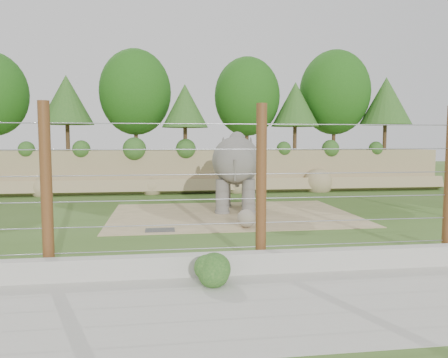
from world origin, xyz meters
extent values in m
plane|color=#385C1B|center=(0.00, 0.00, 0.00)|extent=(90.00, 90.00, 0.00)
cube|color=tan|center=(0.00, 13.00, 1.25)|extent=(30.00, 4.00, 2.50)
cube|color=tan|center=(0.00, 10.70, 0.35)|extent=(30.00, 1.37, 1.07)
cylinder|color=#3F2B19|center=(-8.00, 12.50, 3.29)|extent=(0.24, 0.24, 1.58)
sphere|color=#1C4B10|center=(-8.00, 12.50, 5.42)|extent=(3.60, 3.60, 3.60)
cylinder|color=#3F2B19|center=(-4.00, 13.00, 3.46)|extent=(0.24, 0.24, 1.92)
sphere|color=#1C4B10|center=(-4.00, 13.00, 6.07)|extent=(4.40, 4.40, 4.40)
cylinder|color=#3F2B19|center=(-1.00, 11.80, 3.20)|extent=(0.24, 0.24, 1.40)
sphere|color=#1C4B10|center=(-1.00, 11.80, 5.10)|extent=(3.20, 3.20, 3.20)
cylinder|color=#3F2B19|center=(3.00, 12.80, 3.41)|extent=(0.24, 0.24, 1.82)
sphere|color=#1C4B10|center=(3.00, 12.80, 5.88)|extent=(4.16, 4.16, 4.16)
cylinder|color=#3F2B19|center=(6.00, 12.20, 3.25)|extent=(0.24, 0.24, 1.50)
sphere|color=#1C4B10|center=(6.00, 12.20, 5.29)|extent=(3.44, 3.44, 3.44)
cylinder|color=#3F2B19|center=(9.00, 13.20, 3.51)|extent=(0.24, 0.24, 2.03)
sphere|color=#1C4B10|center=(9.00, 13.20, 6.27)|extent=(4.64, 4.64, 4.64)
cylinder|color=#3F2B19|center=(12.00, 12.00, 3.32)|extent=(0.24, 0.24, 1.64)
sphere|color=#1C4B10|center=(12.00, 12.00, 5.55)|extent=(3.76, 3.76, 3.76)
cube|color=#97865C|center=(0.50, 3.00, 0.01)|extent=(10.00, 7.00, 0.02)
cube|color=#262628|center=(-2.49, 0.12, 0.04)|extent=(1.00, 0.60, 0.03)
sphere|color=#7C6E5F|center=(0.55, 0.21, 0.35)|extent=(0.65, 0.65, 0.65)
cube|color=beige|center=(0.00, -5.00, 0.25)|extent=(26.00, 0.35, 0.50)
cube|color=beige|center=(0.00, -7.00, 0.01)|extent=(26.00, 4.00, 0.01)
cylinder|color=#593317|center=(-5.00, -4.50, 2.00)|extent=(0.26, 0.26, 4.00)
cylinder|color=#593317|center=(0.00, -4.50, 2.00)|extent=(0.26, 0.26, 4.00)
cylinder|color=#949499|center=(0.00, -4.50, 0.50)|extent=(20.00, 0.02, 0.02)
cylinder|color=#949499|center=(0.00, -4.50, 1.10)|extent=(20.00, 0.02, 0.02)
cylinder|color=#949499|center=(0.00, -4.50, 1.70)|extent=(20.00, 0.02, 0.02)
cylinder|color=#949499|center=(0.00, -4.50, 2.30)|extent=(20.00, 0.02, 0.02)
cylinder|color=#949499|center=(0.00, -4.50, 2.90)|extent=(20.00, 0.02, 0.02)
cylinder|color=#949499|center=(0.00, -4.50, 3.50)|extent=(20.00, 0.02, 0.02)
sphere|color=#20541C|center=(-1.29, -5.80, 0.36)|extent=(0.71, 0.71, 0.71)
camera|label=1|loc=(-2.37, -14.83, 3.11)|focal=35.00mm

